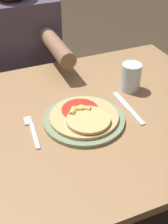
{
  "coord_description": "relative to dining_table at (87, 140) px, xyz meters",
  "views": [
    {
      "loc": [
        -0.35,
        -0.82,
        1.44
      ],
      "look_at": [
        -0.02,
        -0.03,
        0.81
      ],
      "focal_mm": 50.0,
      "sensor_mm": 36.0,
      "label": 1
    }
  ],
  "objects": [
    {
      "name": "drinking_glass",
      "position": [
        0.23,
        0.09,
        0.18
      ],
      "size": [
        0.08,
        0.08,
        0.11
      ],
      "color": "silver",
      "rests_on": "dining_table"
    },
    {
      "name": "fork",
      "position": [
        -0.2,
        -0.0,
        0.12
      ],
      "size": [
        0.03,
        0.18,
        0.0
      ],
      "color": "silver",
      "rests_on": "dining_table"
    },
    {
      "name": "plate",
      "position": [
        -0.02,
        -0.03,
        0.13
      ],
      "size": [
        0.28,
        0.28,
        0.01
      ],
      "color": "gray",
      "rests_on": "dining_table"
    },
    {
      "name": "dining_table",
      "position": [
        0.0,
        0.0,
        0.0
      ],
      "size": [
        1.09,
        0.86,
        0.77
      ],
      "color": "#9E754C",
      "rests_on": "ground_plane"
    },
    {
      "name": "pizza",
      "position": [
        -0.02,
        -0.03,
        0.15
      ],
      "size": [
        0.24,
        0.24,
        0.04
      ],
      "color": "tan",
      "rests_on": "plate"
    },
    {
      "name": "knife",
      "position": [
        0.16,
        -0.02,
        0.12
      ],
      "size": [
        0.02,
        0.22,
        0.0
      ],
      "color": "silver",
      "rests_on": "dining_table"
    },
    {
      "name": "person_diner",
      "position": [
        -0.1,
        0.64,
        0.03
      ],
      "size": [
        0.39,
        0.52,
        1.18
      ],
      "color": "#2D2D38",
      "rests_on": "ground_plane"
    }
  ]
}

